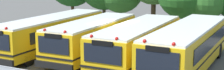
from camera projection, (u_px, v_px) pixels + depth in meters
ground_plane at (114, 59)px, 21.78m from camera, size 160.00×160.00×0.00m
school_bus_0 at (52, 32)px, 23.86m from camera, size 2.56×10.83×2.58m
school_bus_1 at (93, 37)px, 22.33m from camera, size 2.74×9.35×2.55m
school_bus_2 at (139, 42)px, 20.61m from camera, size 2.76×9.97×2.59m
school_bus_3 at (189, 46)px, 19.19m from camera, size 2.63×10.94×2.73m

